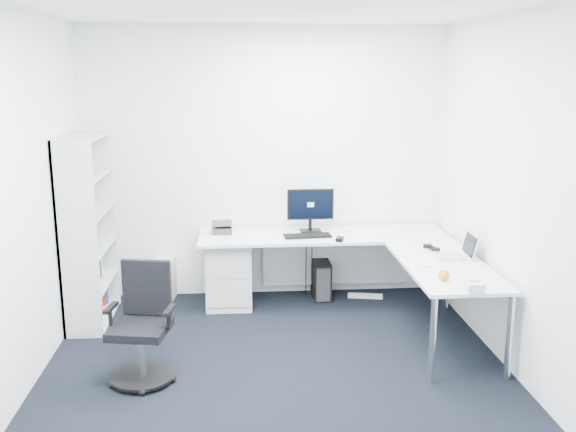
{
  "coord_description": "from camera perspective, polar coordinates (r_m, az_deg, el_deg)",
  "views": [
    {
      "loc": [
        -0.27,
        -4.27,
        2.27
      ],
      "look_at": [
        0.15,
        1.05,
        1.05
      ],
      "focal_mm": 40.0,
      "sensor_mm": 36.0,
      "label": 1
    }
  ],
  "objects": [
    {
      "name": "white_keyboard",
      "position": [
        5.48,
        11.35,
        -3.92
      ],
      "size": [
        0.17,
        0.4,
        0.01
      ],
      "primitive_type": "cube",
      "rotation": [
        0.0,
        0.0,
        0.16
      ],
      "color": "silver",
      "rests_on": "l_desk"
    },
    {
      "name": "headphones",
      "position": [
        5.86,
        12.64,
        -2.67
      ],
      "size": [
        0.17,
        0.21,
        0.05
      ],
      "primitive_type": null,
      "rotation": [
        0.0,
        0.0,
        0.3
      ],
      "color": "black",
      "rests_on": "l_desk"
    },
    {
      "name": "wall_back",
      "position": [
        6.44,
        -2.07,
        4.66
      ],
      "size": [
        3.6,
        0.02,
        2.7
      ],
      "primitive_type": "cube",
      "color": "white",
      "rests_on": "ground"
    },
    {
      "name": "laptop",
      "position": [
        5.64,
        14.12,
        -2.52
      ],
      "size": [
        0.31,
        0.3,
        0.21
      ],
      "primitive_type": null,
      "rotation": [
        0.0,
        0.0,
        -0.04
      ],
      "color": "silver",
      "rests_on": "l_desk"
    },
    {
      "name": "l_desk",
      "position": [
        6.04,
        3.54,
        -5.65
      ],
      "size": [
        2.42,
        1.35,
        0.71
      ],
      "primitive_type": null,
      "color": "silver",
      "rests_on": "ground"
    },
    {
      "name": "ceiling",
      "position": [
        4.3,
        -0.95,
        18.6
      ],
      "size": [
        4.2,
        4.2,
        0.0
      ],
      "primitive_type": "plane",
      "color": "white"
    },
    {
      "name": "mouse",
      "position": [
        6.02,
        4.64,
        -2.06
      ],
      "size": [
        0.1,
        0.12,
        0.03
      ],
      "primitive_type": "cube",
      "rotation": [
        0.0,
        0.0,
        -0.34
      ],
      "color": "black",
      "rests_on": "l_desk"
    },
    {
      "name": "bookshelf",
      "position": [
        6.05,
        -17.33,
        -1.23
      ],
      "size": [
        0.33,
        0.86,
        1.72
      ],
      "primitive_type": null,
      "color": "silver",
      "rests_on": "ground"
    },
    {
      "name": "black_pc_tower",
      "position": [
        6.57,
        2.95,
        -5.6
      ],
      "size": [
        0.17,
        0.39,
        0.38
      ],
      "primitive_type": "cube",
      "rotation": [
        0.0,
        0.0,
        0.01
      ],
      "color": "black",
      "rests_on": "ground"
    },
    {
      "name": "black_keyboard",
      "position": [
        6.15,
        1.74,
        -1.77
      ],
      "size": [
        0.46,
        0.2,
        0.02
      ],
      "primitive_type": "cube",
      "rotation": [
        0.0,
        0.0,
        0.08
      ],
      "color": "black",
      "rests_on": "l_desk"
    },
    {
      "name": "orange_fruit",
      "position": [
        5.03,
        13.69,
        -5.13
      ],
      "size": [
        0.09,
        0.09,
        0.09
      ],
      "primitive_type": "sphere",
      "color": "orange",
      "rests_on": "l_desk"
    },
    {
      "name": "power_strip",
      "position": [
        6.63,
        6.87,
        -7.07
      ],
      "size": [
        0.35,
        0.13,
        0.04
      ],
      "primitive_type": "cube",
      "rotation": [
        0.0,
        0.0,
        -0.19
      ],
      "color": "silver",
      "rests_on": "ground"
    },
    {
      "name": "wall_left",
      "position": [
        4.63,
        -23.71,
        0.3
      ],
      "size": [
        0.02,
        4.2,
        2.7
      ],
      "primitive_type": "cube",
      "color": "white",
      "rests_on": "ground"
    },
    {
      "name": "wall_front",
      "position": [
        2.37,
        2.35,
        -9.99
      ],
      "size": [
        3.6,
        0.02,
        2.7
      ],
      "primitive_type": "cube",
      "color": "white",
      "rests_on": "ground"
    },
    {
      "name": "task_chair",
      "position": [
        4.88,
        -13.04,
        -9.48
      ],
      "size": [
        0.58,
        0.58,
        0.88
      ],
      "primitive_type": null,
      "rotation": [
        0.0,
        0.0,
        -0.18
      ],
      "color": "black",
      "rests_on": "ground"
    },
    {
      "name": "wall_right",
      "position": [
        4.83,
        20.94,
        1.04
      ],
      "size": [
        0.02,
        4.2,
        2.7
      ],
      "primitive_type": "cube",
      "color": "white",
      "rests_on": "ground"
    },
    {
      "name": "ground",
      "position": [
        4.85,
        -0.83,
        -15.07
      ],
      "size": [
        4.2,
        4.2,
        0.0
      ],
      "primitive_type": "plane",
      "color": "black"
    },
    {
      "name": "desk_phone",
      "position": [
        6.32,
        -5.9,
        -0.9
      ],
      "size": [
        0.2,
        0.2,
        0.14
      ],
      "primitive_type": null,
      "rotation": [
        0.0,
        0.0,
        0.02
      ],
      "color": "#2D2D2F",
      "rests_on": "l_desk"
    },
    {
      "name": "monitor",
      "position": [
        6.3,
        2.01,
        0.54
      ],
      "size": [
        0.46,
        0.16,
        0.44
      ],
      "primitive_type": null,
      "rotation": [
        0.0,
        0.0,
        0.02
      ],
      "color": "black",
      "rests_on": "l_desk"
    },
    {
      "name": "tissue_box",
      "position": [
        4.85,
        15.92,
        -5.95
      ],
      "size": [
        0.13,
        0.24,
        0.08
      ],
      "primitive_type": "cube",
      "rotation": [
        0.0,
        0.0,
        0.04
      ],
      "color": "silver",
      "rests_on": "l_desk"
    },
    {
      "name": "beige_pc_tower",
      "position": [
        6.57,
        -11.06,
        -5.66
      ],
      "size": [
        0.25,
        0.46,
        0.41
      ],
      "primitive_type": "cube",
      "rotation": [
        0.0,
        0.0,
        -0.12
      ],
      "color": "#C0B5A3",
      "rests_on": "ground"
    },
    {
      "name": "drawer_pedestal",
      "position": [
        6.35,
        -5.28,
        -4.92
      ],
      "size": [
        0.44,
        0.54,
        0.67
      ],
      "primitive_type": "cube",
      "color": "silver",
      "rests_on": "ground"
    }
  ]
}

